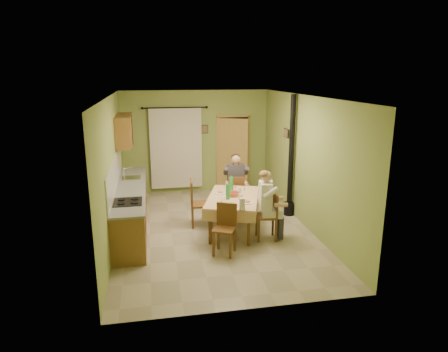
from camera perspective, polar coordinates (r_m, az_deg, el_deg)
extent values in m
cube|color=tan|center=(8.58, -1.53, -7.70)|extent=(4.00, 6.00, 0.01)
cube|color=#92A755|center=(11.08, -4.07, 4.89)|extent=(4.00, 0.04, 2.80)
cube|color=#92A755|center=(5.34, 3.54, -5.74)|extent=(4.00, 0.04, 2.80)
cube|color=#92A755|center=(8.10, -15.71, 0.80)|extent=(0.04, 6.00, 2.80)
cube|color=#92A755|center=(8.69, 11.54, 1.97)|extent=(0.04, 6.00, 2.80)
cube|color=white|center=(7.96, -1.67, 11.31)|extent=(4.00, 6.00, 0.04)
cube|color=brown|center=(8.72, -13.11, -4.63)|extent=(0.60, 3.60, 0.88)
cube|color=gray|center=(8.59, -13.28, -1.73)|extent=(0.64, 3.64, 0.04)
cube|color=white|center=(8.52, -15.32, 0.32)|extent=(0.02, 3.60, 0.66)
cube|color=silver|center=(9.36, -13.10, -0.29)|extent=(0.42, 0.42, 0.03)
cube|color=black|center=(7.62, -13.58, -3.62)|extent=(0.52, 0.56, 0.02)
cube|color=black|center=(7.77, -11.18, -6.85)|extent=(0.01, 0.55, 0.55)
cube|color=brown|center=(9.65, -14.06, 6.38)|extent=(0.35, 1.40, 0.70)
cylinder|color=black|center=(10.79, -7.02, 9.66)|extent=(1.70, 0.04, 0.04)
cube|color=silver|center=(10.95, -6.85, 3.92)|extent=(1.40, 0.06, 2.20)
cube|color=black|center=(11.29, 1.28, 3.21)|extent=(0.84, 0.03, 2.06)
cube|color=tan|center=(11.20, -0.96, 3.11)|extent=(0.06, 0.06, 2.12)
cube|color=tan|center=(11.38, 3.52, 3.27)|extent=(0.06, 0.06, 2.12)
cube|color=tan|center=(11.12, 1.33, 8.56)|extent=(0.96, 0.06, 0.06)
cube|color=tan|center=(11.13, 1.31, 2.98)|extent=(0.78, 0.34, 2.04)
cube|color=tan|center=(8.28, 1.32, -3.09)|extent=(1.47, 1.91, 0.04)
cube|color=tan|center=(7.53, 0.66, -5.81)|extent=(0.96, 0.32, 0.22)
cube|color=tan|center=(9.11, 1.84, -2.16)|extent=(0.96, 0.32, 0.22)
cube|color=tan|center=(8.38, -2.12, -3.68)|extent=(0.53, 1.61, 0.22)
cube|color=tan|center=(8.28, 4.79, -3.93)|extent=(0.53, 1.61, 0.22)
cylinder|color=white|center=(8.89, 1.52, -1.65)|extent=(0.25, 0.25, 0.02)
ellipsoid|color=#CC7233|center=(8.89, 1.52, -1.52)|extent=(0.12, 0.12, 0.05)
cylinder|color=white|center=(7.68, 1.00, -4.28)|extent=(0.25, 0.25, 0.02)
ellipsoid|color=#CC7233|center=(7.68, 1.00, -4.13)|extent=(0.12, 0.12, 0.05)
cylinder|color=white|center=(7.90, 3.33, -3.77)|extent=(0.25, 0.25, 0.02)
ellipsoid|color=#CC7233|center=(7.89, 3.34, -3.63)|extent=(0.12, 0.12, 0.05)
cylinder|color=white|center=(8.50, -0.56, -2.41)|extent=(0.25, 0.25, 0.02)
ellipsoid|color=#CC7233|center=(8.50, -0.57, -2.27)|extent=(0.12, 0.12, 0.05)
cylinder|color=#CE6038|center=(8.31, 1.35, -2.59)|extent=(0.26, 0.26, 0.08)
cylinder|color=white|center=(7.75, 0.91, -4.10)|extent=(0.28, 0.28, 0.02)
cube|color=tan|center=(7.77, 1.01, -3.91)|extent=(0.05, 0.06, 0.03)
cube|color=tan|center=(7.74, 0.91, -3.96)|extent=(0.05, 0.07, 0.03)
cube|color=tan|center=(7.77, 1.27, -3.90)|extent=(0.05, 0.07, 0.03)
cube|color=tan|center=(7.69, 1.01, -4.09)|extent=(0.07, 0.06, 0.03)
cylinder|color=silver|center=(8.10, 2.28, -2.99)|extent=(0.07, 0.07, 0.10)
cylinder|color=silver|center=(8.56, 2.36, -2.02)|extent=(0.07, 0.07, 0.10)
cylinder|color=white|center=(7.46, 2.62, -3.98)|extent=(0.11, 0.11, 0.22)
cylinder|color=silver|center=(7.45, 2.62, -3.76)|extent=(0.02, 0.02, 0.30)
cube|color=brown|center=(9.45, 1.69, -2.50)|extent=(0.42, 0.42, 0.04)
cube|color=brown|center=(9.23, 1.78, -1.42)|extent=(0.37, 0.09, 0.42)
cube|color=brown|center=(7.33, 0.04, -7.64)|extent=(0.51, 0.51, 0.04)
cube|color=brown|center=(7.40, 0.40, -5.45)|extent=(0.36, 0.20, 0.43)
cube|color=brown|center=(8.02, 6.06, -5.73)|extent=(0.44, 0.44, 0.04)
cube|color=brown|center=(7.97, 7.38, -4.03)|extent=(0.09, 0.40, 0.45)
cube|color=brown|center=(8.69, -3.24, -4.05)|extent=(0.49, 0.49, 0.04)
cube|color=brown|center=(8.60, -4.66, -2.31)|extent=(0.08, 0.46, 0.53)
cube|color=#38333D|center=(9.33, 1.74, -2.21)|extent=(0.41, 0.44, 0.16)
cube|color=#38333D|center=(9.36, 1.69, 0.07)|extent=(0.43, 0.27, 0.54)
sphere|color=tan|center=(9.26, 1.71, 2.39)|extent=(0.21, 0.21, 0.21)
ellipsoid|color=black|center=(9.30, 1.70, 2.69)|extent=(0.21, 0.21, 0.16)
cube|color=silver|center=(8.01, 6.79, -5.17)|extent=(0.44, 0.41, 0.16)
cube|color=silver|center=(7.88, 5.93, -2.80)|extent=(0.27, 0.43, 0.54)
sphere|color=tan|center=(7.77, 6.08, -0.05)|extent=(0.21, 0.21, 0.21)
ellipsoid|color=olive|center=(7.76, 5.79, 0.23)|extent=(0.21, 0.21, 0.16)
cylinder|color=black|center=(9.20, 9.57, 2.75)|extent=(0.12, 0.12, 2.80)
cylinder|color=black|center=(9.53, 9.26, -4.62)|extent=(0.24, 0.24, 0.30)
cube|color=black|center=(11.02, -2.78, 6.71)|extent=(0.19, 0.03, 0.23)
cube|color=brown|center=(9.70, 8.86, 6.08)|extent=(0.03, 0.31, 0.21)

